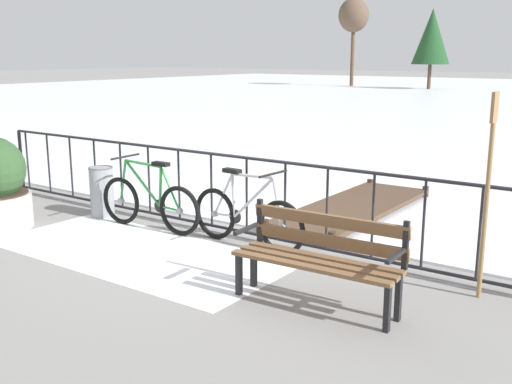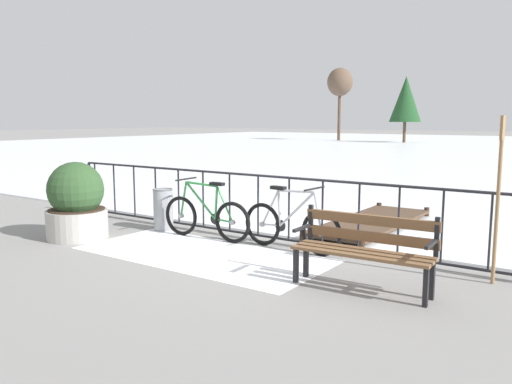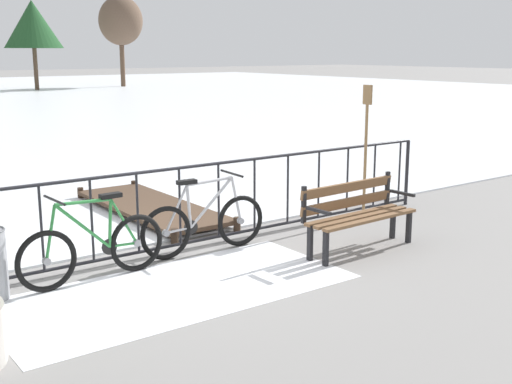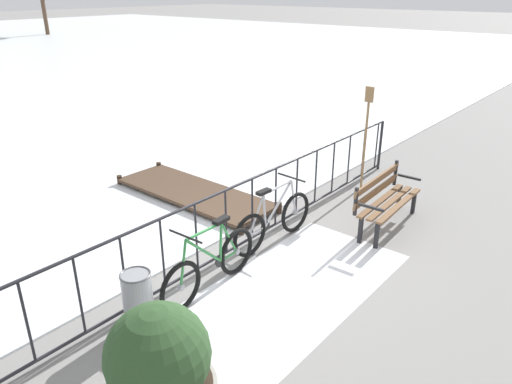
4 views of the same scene
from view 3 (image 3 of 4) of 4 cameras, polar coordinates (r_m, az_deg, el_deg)
ground_plane at (r=8.18m, az=-8.32°, el=-5.39°), size 160.00×160.00×0.00m
snow_patch at (r=6.98m, az=-6.91°, el=-8.46°), size 3.72×1.72×0.01m
railing_fence at (r=8.03m, az=-8.44°, el=-1.58°), size 9.06×0.06×1.07m
bicycle_near_railing at (r=7.30m, az=-13.98°, el=-4.78°), size 1.71×0.52×0.97m
bicycle_second at (r=8.09m, az=-4.55°, el=-2.78°), size 1.71×0.52×0.97m
park_bench at (r=8.25m, az=8.76°, el=-1.57°), size 1.62×0.55×0.89m
oar_upright at (r=9.68m, az=9.57°, el=4.22°), size 0.04×0.16×1.98m
wooden_dock at (r=10.16m, az=-9.14°, el=-1.23°), size 1.10×3.31×0.20m
tree_far_west at (r=46.72m, az=-11.73°, el=14.39°), size 2.98×2.98×6.08m
tree_east_mid at (r=44.06m, az=-18.92°, el=13.68°), size 3.58×3.58×5.52m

